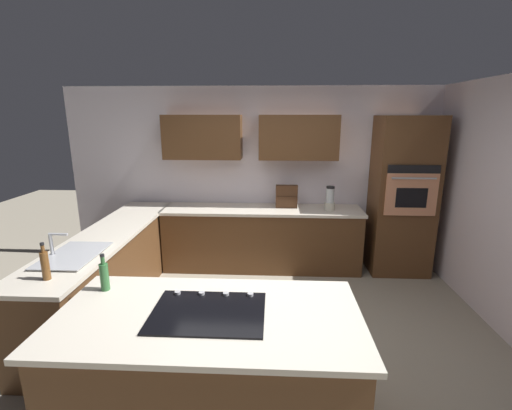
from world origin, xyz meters
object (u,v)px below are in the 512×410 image
Objects in this scene: sink_unit at (72,255)px; oil_bottle at (104,276)px; dish_soap_bottle at (45,265)px; wall_oven at (402,197)px; blender at (330,200)px; spice_rack at (287,196)px; cooktop at (208,312)px.

sink_unit is 0.89m from oil_bottle.
dish_soap_bottle is at bearing 96.95° from sink_unit.
wall_oven is 7.54× the size of oil_bottle.
blender reaches higher than dish_soap_bottle.
blender reaches higher than sink_unit.
wall_oven is 6.74× the size of spice_rack.
wall_oven reaches higher than blender.
wall_oven is at bearing 177.00° from spice_rack.
wall_oven is 6.96× the size of dish_soap_bottle.
sink_unit is 2.15× the size of spice_rack.
sink_unit is at bearing 26.94° from wall_oven.
sink_unit is at bearing -83.05° from dish_soap_bottle.
sink_unit is 0.92× the size of cooktop.
blender is 1.08× the size of dish_soap_bottle.
blender is (-1.22, -2.75, 0.14)m from cooktop.
dish_soap_bottle reaches higher than cooktop.
spice_rack reaches higher than dish_soap_bottle.
cooktop is (-1.46, 0.92, -0.01)m from sink_unit.
spice_rack is at bearing -119.48° from oil_bottle.
dish_soap_bottle is at bearing 32.98° from wall_oven.
spice_rack is 1.12× the size of oil_bottle.
spice_rack is 3.16m from dish_soap_bottle.
spice_rack is (-2.08, -1.95, 0.14)m from sink_unit.
sink_unit is 2.86m from spice_rack.
blender is 1.04× the size of spice_rack.
blender is at bearing -113.84° from cooktop.
wall_oven is at bearing -140.75° from oil_bottle.
cooktop is at bearing 66.16° from blender.
dish_soap_bottle reaches higher than sink_unit.
blender reaches higher than cooktop.
wall_oven reaches higher than spice_rack.
dish_soap_bottle is (2.62, 2.31, -0.02)m from blender.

